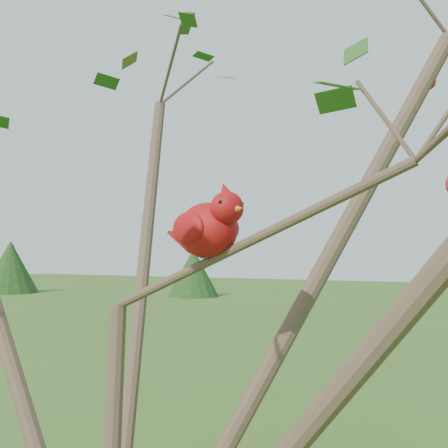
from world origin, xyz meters
The scene contains 2 objects.
crabapple_tree centered at (0.03, -0.02, 2.12)m, with size 2.35×2.05×2.95m.
cardinal centered at (0.18, 0.08, 2.11)m, with size 0.21×0.15×0.15m.
Camera 1 is at (0.68, -0.84, 2.06)m, focal length 45.00 mm.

